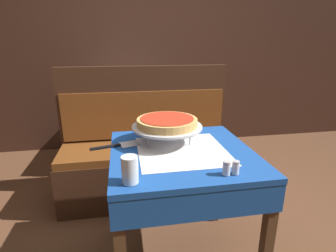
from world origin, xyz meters
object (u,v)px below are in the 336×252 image
object	(u,v)px
pepper_shaker	(236,168)
dining_table_front	(182,168)
booth_bench	(148,160)
water_glass_near	(130,170)
condiment_caddy	(139,92)
pizza_server	(117,146)
deep_dish_pizza	(167,122)
dining_table_rear	(130,108)
salt_shaker	(226,168)
pizza_pan_stand	(167,127)

from	to	relation	value
pepper_shaker	dining_table_front	bearing A→B (deg)	119.71
booth_bench	pepper_shaker	distance (m)	1.23
water_glass_near	dining_table_front	bearing A→B (deg)	45.73
condiment_caddy	pizza_server	bearing A→B (deg)	-98.60
dining_table_front	deep_dish_pizza	world-z (taller)	deep_dish_pizza
pizza_server	water_glass_near	xyz separation A→B (m)	(0.06, -0.42, 0.05)
dining_table_rear	condiment_caddy	world-z (taller)	condiment_caddy
pizza_server	salt_shaker	distance (m)	0.64
condiment_caddy	deep_dish_pizza	bearing A→B (deg)	-87.42
dining_table_front	pizza_server	xyz separation A→B (m)	(-0.35, 0.12, 0.11)
deep_dish_pizza	pizza_pan_stand	bearing A→B (deg)	0.00
deep_dish_pizza	pizza_server	bearing A→B (deg)	-177.21
pizza_pan_stand	deep_dish_pizza	distance (m)	0.03
dining_table_front	pepper_shaker	xyz separation A→B (m)	(0.17, -0.30, 0.14)
dining_table_rear	water_glass_near	world-z (taller)	water_glass_near
dining_table_rear	deep_dish_pizza	xyz separation A→B (m)	(0.17, -1.42, 0.25)
dining_table_rear	dining_table_front	bearing A→B (deg)	-81.64
deep_dish_pizza	pizza_server	world-z (taller)	deep_dish_pizza
dining_table_front	pizza_pan_stand	size ratio (longest dim) A/B	1.88
booth_bench	pepper_shaker	xyz separation A→B (m)	(0.29, -1.11, 0.45)
deep_dish_pizza	water_glass_near	bearing A→B (deg)	-118.18
salt_shaker	dining_table_front	bearing A→B (deg)	113.28
salt_shaker	condiment_caddy	distance (m)	1.92
water_glass_near	salt_shaker	world-z (taller)	water_glass_near
dining_table_rear	booth_bench	world-z (taller)	booth_bench
dining_table_rear	pepper_shaker	world-z (taller)	pepper_shaker
water_glass_near	pizza_server	bearing A→B (deg)	97.80
salt_shaker	water_glass_near	bearing A→B (deg)	179.12
dining_table_front	dining_table_rear	bearing A→B (deg)	98.36
dining_table_front	condiment_caddy	distance (m)	1.61
dining_table_rear	water_glass_near	distance (m)	1.86
pizza_pan_stand	condiment_caddy	xyz separation A→B (m)	(-0.07, 1.46, -0.05)
condiment_caddy	pepper_shaker	bearing A→B (deg)	-81.06
dining_table_rear	deep_dish_pizza	world-z (taller)	deep_dish_pizza
dining_table_rear	condiment_caddy	distance (m)	0.20
pizza_pan_stand	pizza_server	size ratio (longest dim) A/B	1.45
dining_table_front	pepper_shaker	bearing A→B (deg)	-60.29
booth_bench	pizza_pan_stand	bearing A→B (deg)	-85.18
condiment_caddy	booth_bench	bearing A→B (deg)	-89.31
booth_bench	water_glass_near	xyz separation A→B (m)	(-0.18, -1.10, 0.48)
pizza_pan_stand	deep_dish_pizza	world-z (taller)	deep_dish_pizza
dining_table_front	salt_shaker	bearing A→B (deg)	-66.72
dining_table_front	deep_dish_pizza	size ratio (longest dim) A/B	2.20
pizza_pan_stand	condiment_caddy	size ratio (longest dim) A/B	2.28
pizza_server	pepper_shaker	xyz separation A→B (m)	(0.52, -0.42, 0.03)
deep_dish_pizza	booth_bench	bearing A→B (deg)	94.82
dining_table_front	booth_bench	world-z (taller)	booth_bench
booth_bench	pizza_server	world-z (taller)	booth_bench
booth_bench	salt_shaker	xyz separation A→B (m)	(0.25, -1.11, 0.45)
dining_table_front	water_glass_near	bearing A→B (deg)	-134.27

